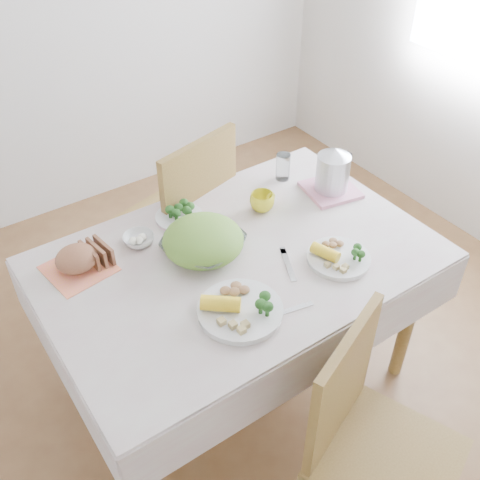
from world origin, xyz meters
TOP-DOWN VIEW (x-y plane):
  - floor at (0.00, 0.00)m, footprint 3.60×3.60m
  - dining_table at (0.00, 0.00)m, footprint 1.40×0.90m
  - tablecloth at (0.00, 0.00)m, footprint 1.50×1.00m
  - chair_near at (0.02, -0.84)m, footprint 0.56×0.56m
  - chair_far at (0.05, 0.65)m, footprint 0.57×0.57m
  - salad_bowl at (-0.10, 0.09)m, footprint 0.38×0.38m
  - dinner_plate_left at (-0.17, -0.25)m, footprint 0.41×0.41m
  - dinner_plate_right at (0.30, -0.24)m, footprint 0.25×0.25m
  - broccoli_plate at (-0.07, 0.34)m, footprint 0.23×0.23m
  - napkin at (-0.54, 0.28)m, footprint 0.26×0.26m
  - bread_loaf at (-0.54, 0.28)m, footprint 0.18×0.17m
  - fruit_bowl at (-0.28, 0.29)m, footprint 0.14×0.14m
  - yellow_mug at (0.25, 0.19)m, footprint 0.12×0.12m
  - glass_tumbler at (0.48, 0.34)m, footprint 0.07×0.07m
  - pink_tray at (0.59, 0.13)m, footprint 0.26×0.26m
  - electric_kettle at (0.59, 0.13)m, footprint 0.17×0.17m
  - fork_right at (0.12, -0.15)m, footprint 0.10×0.18m
  - knife at (-0.02, -0.34)m, footprint 0.18×0.06m

SIDE VIEW (x-z plane):
  - floor at x=0.00m, z-range 0.00..0.00m
  - dining_table at x=0.00m, z-range 0.00..0.75m
  - chair_near at x=0.02m, z-range -0.01..0.94m
  - chair_far at x=0.05m, z-range -0.05..0.98m
  - tablecloth at x=0.00m, z-range 0.75..0.76m
  - napkin at x=-0.54m, z-range 0.76..0.77m
  - fork_right at x=0.12m, z-range 0.76..0.77m
  - knife at x=-0.02m, z-range 0.76..0.77m
  - pink_tray at x=0.59m, z-range 0.76..0.78m
  - broccoli_plate at x=-0.07m, z-range 0.76..0.78m
  - dinner_plate_left at x=-0.17m, z-range 0.76..0.79m
  - dinner_plate_right at x=0.30m, z-range 0.76..0.78m
  - fruit_bowl at x=-0.28m, z-range 0.76..0.80m
  - salad_bowl at x=-0.10m, z-range 0.76..0.83m
  - yellow_mug at x=0.25m, z-range 0.76..0.84m
  - bread_loaf at x=-0.54m, z-range 0.77..0.87m
  - glass_tumbler at x=0.48m, z-range 0.76..0.89m
  - electric_kettle at x=0.59m, z-range 0.78..0.99m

